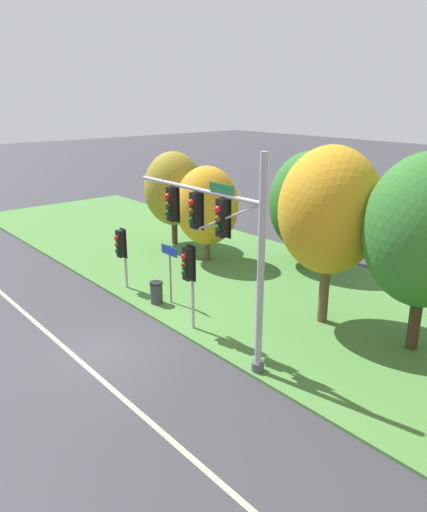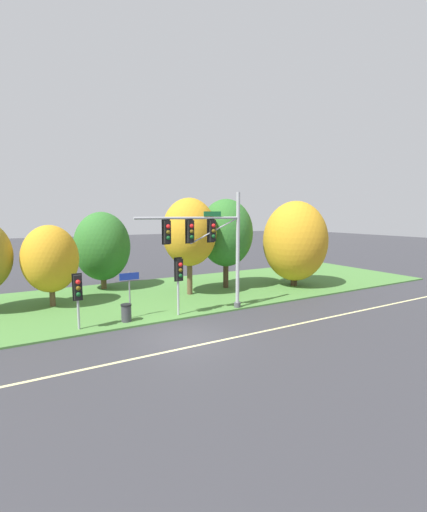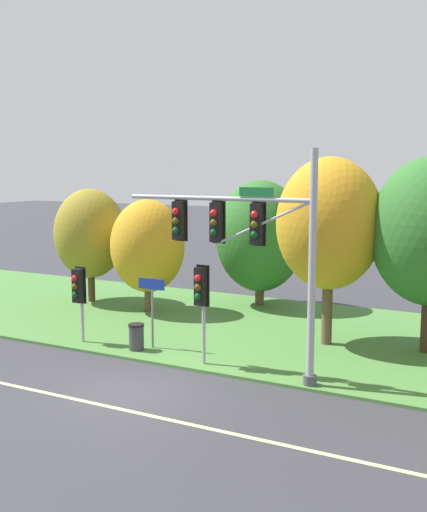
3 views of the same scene
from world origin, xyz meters
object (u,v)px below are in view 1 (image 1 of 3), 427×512
object	(u,v)px
tree_nearest_road	(174,189)
traffic_signal_mast	(218,232)
route_sign_post	(170,264)
tree_mid_verge	(330,211)
tree_left_of_mast	(207,206)
tree_behind_signpost	(310,203)
pedestrian_signal_near_kerb	(121,247)
trash_bin	(156,292)
pedestrian_signal_further_along	(189,269)
tree_tall_centre	(427,231)

from	to	relation	value
tree_nearest_road	traffic_signal_mast	bearing A→B (deg)	-29.30
route_sign_post	tree_mid_verge	size ratio (longest dim) A/B	0.38
tree_left_of_mast	tree_behind_signpost	bearing A→B (deg)	42.86
pedestrian_signal_near_kerb	trash_bin	size ratio (longest dim) A/B	3.00
tree_nearest_road	tree_behind_signpost	distance (m)	8.02
traffic_signal_mast	tree_behind_signpost	world-z (taller)	traffic_signal_mast
pedestrian_signal_further_along	route_sign_post	xyz separation A→B (m)	(-2.51, 0.92, -0.67)
traffic_signal_mast	tree_behind_signpost	xyz separation A→B (m)	(-3.94, 9.43, -0.96)
pedestrian_signal_near_kerb	tree_behind_signpost	size ratio (longest dim) A/B	0.48
pedestrian_signal_near_kerb	tree_tall_centre	size ratio (longest dim) A/B	0.41
tree_mid_verge	trash_bin	world-z (taller)	tree_mid_verge
traffic_signal_mast	tree_left_of_mast	world-z (taller)	traffic_signal_mast
tree_nearest_road	tree_tall_centre	bearing A→B (deg)	-4.41
tree_nearest_road	tree_mid_verge	distance (m)	12.47
tree_mid_verge	trash_bin	size ratio (longest dim) A/B	7.24
tree_mid_verge	tree_left_of_mast	bearing A→B (deg)	171.15
route_sign_post	tree_behind_signpost	bearing A→B (deg)	87.37
tree_nearest_road	pedestrian_signal_further_along	bearing A→B (deg)	-33.07
tree_left_of_mast	tree_mid_verge	distance (m)	8.92
tree_left_of_mast	tree_tall_centre	world-z (taller)	tree_tall_centre
pedestrian_signal_near_kerb	tree_left_of_mast	world-z (taller)	tree_left_of_mast
tree_behind_signpost	tree_mid_verge	xyz separation A→B (m)	(4.88, -4.90, 1.14)
traffic_signal_mast	trash_bin	xyz separation A→B (m)	(-4.67, 0.59, -3.71)
pedestrian_signal_further_along	tree_nearest_road	xyz separation A→B (m)	(-9.53, 6.21, 0.87)
pedestrian_signal_further_along	tree_mid_verge	world-z (taller)	tree_mid_verge
pedestrian_signal_near_kerb	tree_tall_centre	world-z (taller)	tree_tall_centre
tree_mid_verge	trash_bin	bearing A→B (deg)	-144.91
pedestrian_signal_near_kerb	pedestrian_signal_further_along	size ratio (longest dim) A/B	0.85
traffic_signal_mast	tree_tall_centre	bearing A→B (deg)	50.07
tree_tall_centre	pedestrian_signal_near_kerb	bearing A→B (deg)	-157.13
pedestrian_signal_near_kerb	trash_bin	distance (m)	2.81
pedestrian_signal_further_along	tree_left_of_mast	bearing A→B (deg)	136.09
tree_behind_signpost	tree_mid_verge	world-z (taller)	tree_mid_verge
pedestrian_signal_further_along	tree_mid_verge	xyz separation A→B (m)	(2.75, 4.37, 1.98)
pedestrian_signal_near_kerb	pedestrian_signal_further_along	xyz separation A→B (m)	(5.22, -0.22, 0.41)
tree_mid_verge	tree_tall_centre	distance (m)	3.44
route_sign_post	trash_bin	size ratio (longest dim) A/B	2.73
route_sign_post	tree_behind_signpost	distance (m)	8.49
traffic_signal_mast	tree_mid_verge	size ratio (longest dim) A/B	1.02
traffic_signal_mast	tree_mid_verge	distance (m)	4.63
tree_nearest_road	tree_behind_signpost	size ratio (longest dim) A/B	0.93
tree_tall_centre	tree_mid_verge	bearing A→B (deg)	-169.44
traffic_signal_mast	tree_left_of_mast	bearing A→B (deg)	142.82
pedestrian_signal_further_along	tree_left_of_mast	size ratio (longest dim) A/B	0.66
tree_nearest_road	trash_bin	distance (m)	9.26
route_sign_post	traffic_signal_mast	bearing A→B (deg)	-14.03
tree_left_of_mast	route_sign_post	bearing A→B (deg)	-54.41
route_sign_post	tree_left_of_mast	world-z (taller)	tree_left_of_mast
traffic_signal_mast	trash_bin	bearing A→B (deg)	172.79
traffic_signal_mast	pedestrian_signal_near_kerb	size ratio (longest dim) A/B	2.47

